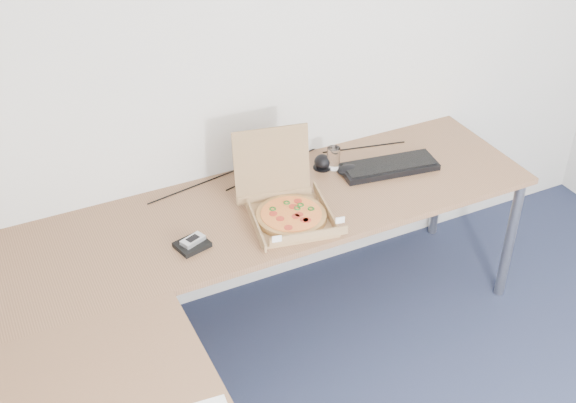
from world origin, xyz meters
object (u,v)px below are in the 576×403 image
desk (236,291)px  keyboard (389,167)px  pizza_box (289,210)px  wallet (192,245)px  drinking_glass (333,158)px

desk → keyboard: bearing=24.8°
keyboard → pizza_box: bearing=-157.8°
keyboard → wallet: 1.06m
desk → keyboard: size_ratio=5.39×
desk → pizza_box: bearing=39.1°
desk → wallet: 0.31m
drinking_glass → wallet: size_ratio=0.85×
desk → keyboard: keyboard is taller
drinking_glass → wallet: (-0.82, -0.28, -0.04)m
desk → wallet: size_ratio=19.55×
pizza_box → wallet: (-0.45, -0.01, -0.03)m
pizza_box → keyboard: (0.60, 0.15, -0.03)m
drinking_glass → wallet: 0.87m
pizza_box → wallet: 0.45m
keyboard → wallet: keyboard is taller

